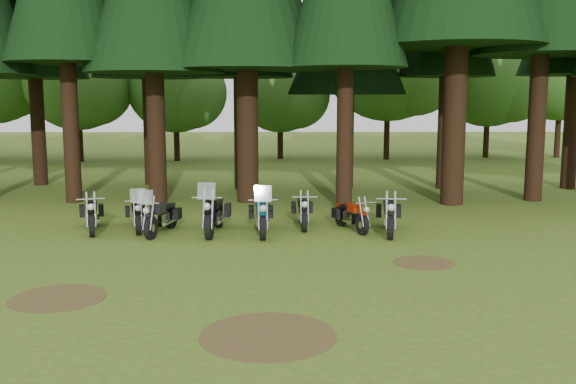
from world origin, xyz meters
name	(u,v)px	position (x,y,z in m)	size (l,w,h in m)	color
ground	(225,270)	(0.00, 0.00, 0.00)	(120.00, 120.00, 0.00)	#405D1B
decid_2	(81,78)	(-10.43, 24.78, 4.95)	(6.72, 6.53, 8.40)	black
decid_3	(179,86)	(-4.71, 25.13, 4.51)	(6.12, 5.95, 7.65)	black
decid_4	(284,88)	(1.58, 26.32, 4.37)	(5.93, 5.76, 7.41)	black
decid_5	(395,57)	(8.29, 25.71, 6.23)	(8.45, 8.21, 10.56)	black
decid_6	(495,75)	(14.85, 27.01, 5.20)	(7.06, 6.86, 8.82)	black
decid_7	(570,59)	(19.46, 26.83, 6.22)	(8.44, 8.20, 10.55)	black
dirt_patch_0	(58,298)	(-3.00, -2.00, 0.01)	(1.80, 1.80, 0.01)	#4C3D1E
dirt_patch_1	(424,263)	(4.50, 0.50, 0.01)	(1.40, 1.40, 0.01)	#4C3D1E
dirt_patch_2	(268,335)	(1.00, -4.00, 0.01)	(2.20, 2.20, 0.01)	#4C3D1E
motorcycle_0	(92,215)	(-4.13, 4.23, 0.47)	(0.76, 2.22, 0.92)	black
motorcycle_1	(137,215)	(-2.88, 4.35, 0.45)	(0.78, 2.11, 1.34)	black
motorcycle_2	(161,217)	(-2.09, 3.83, 0.46)	(0.71, 2.20, 1.38)	black
motorcycle_3	(214,214)	(-0.63, 3.91, 0.53)	(0.51, 2.52, 1.58)	black
motorcycle_4	(262,216)	(0.71, 3.78, 0.51)	(0.49, 2.40, 1.51)	black
motorcycle_5	(303,212)	(1.89, 4.79, 0.45)	(0.31, 2.17, 0.88)	black
motorcycle_6	(351,216)	(3.25, 4.22, 0.41)	(0.78, 1.88, 0.80)	black
motorcycle_7	(389,216)	(4.28, 3.83, 0.50)	(0.48, 2.39, 0.97)	black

